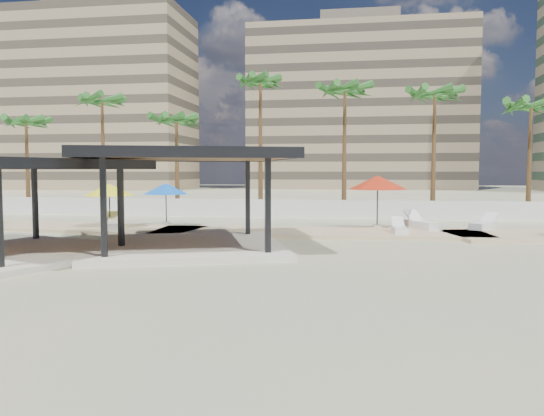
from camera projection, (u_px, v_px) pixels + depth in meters
The scene contains 21 objects.
ground at pixel (248, 256), 19.30m from camera, with size 200.00×200.00×0.00m, color #C5B483.
promenade at pixel (318, 232), 26.53m from camera, with size 44.45×7.97×0.24m.
boundary_wall at pixel (297, 209), 35.01m from camera, with size 56.00×0.30×1.20m, color silver.
building_west at pixel (91, 101), 91.89m from camera, with size 34.00×16.00×32.40m.
building_mid at pixel (359, 108), 94.48m from camera, with size 38.00×16.00×30.40m.
pavilion_central at pixel (187, 190), 20.85m from camera, with size 9.79×9.79×3.90m.
pavilion_west at pixel (20, 199), 19.25m from camera, with size 8.84×8.84×3.51m.
umbrella_b at pixel (109, 190), 27.32m from camera, with size 3.14×3.14×2.26m.
umbrella_c at pixel (378, 183), 27.40m from camera, with size 3.17×3.17×2.69m.
umbrella_f at pixel (166, 189), 29.25m from camera, with size 2.71×2.71×2.25m.
lounger_a at pixel (113, 225), 26.80m from camera, with size 1.40×2.26×0.82m.
lounger_b at pixel (399, 229), 25.04m from camera, with size 0.72×1.89×0.70m.
lounger_c at pixel (422, 224), 26.89m from camera, with size 1.77×2.44×0.89m.
lounger_d at pixel (484, 225), 26.74m from camera, with size 1.76×2.12×0.80m.
palm_a at pixel (26, 125), 40.21m from camera, with size 3.00×3.00×7.64m.
palm_b at pixel (102, 105), 39.54m from camera, with size 3.00×3.00×9.16m.
palm_c at pixel (177, 123), 38.10m from camera, with size 3.00×3.00×7.60m.
palm_d at pixel (260, 87), 37.76m from camera, with size 3.00×3.00×10.29m.
palm_e at pixel (345, 95), 36.36m from camera, with size 3.00×3.00×9.49m.
palm_f at pixel (435, 99), 35.63m from camera, with size 3.00×3.00×9.11m.
palm_g at pixel (531, 110), 34.34m from camera, with size 3.00×3.00×8.13m.
Camera 1 is at (3.93, -18.74, 3.10)m, focal length 35.00 mm.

